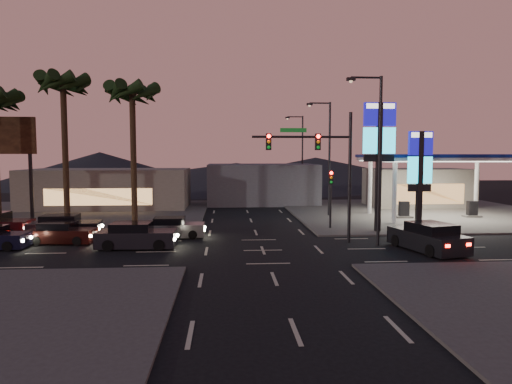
{
  "coord_description": "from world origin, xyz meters",
  "views": [
    {
      "loc": [
        -2.12,
        -25.44,
        5.38
      ],
      "look_at": [
        -0.11,
        4.14,
        3.0
      ],
      "focal_mm": 32.0,
      "sensor_mm": 36.0,
      "label": 1
    }
  ],
  "objects": [
    {
      "name": "streetlight_near",
      "position": [
        6.79,
        1.0,
        5.72
      ],
      "size": [
        2.14,
        0.25,
        10.0
      ],
      "color": "black",
      "rests_on": "ground"
    },
    {
      "name": "convenience_store",
      "position": [
        18.0,
        21.0,
        2.0
      ],
      "size": [
        10.0,
        6.0,
        4.0
      ],
      "primitive_type": "cube",
      "color": "#726B5B",
      "rests_on": "ground"
    },
    {
      "name": "streetlight_far",
      "position": [
        6.79,
        28.0,
        5.72
      ],
      "size": [
        2.14,
        0.25,
        10.0
      ],
      "color": "black",
      "rests_on": "ground"
    },
    {
      "name": "traffic_signal_mast",
      "position": [
        3.76,
        1.99,
        5.23
      ],
      "size": [
        6.1,
        0.39,
        8.0
      ],
      "color": "black",
      "rests_on": "ground"
    },
    {
      "name": "hill_left",
      "position": [
        -25.0,
        60.0,
        3.0
      ],
      "size": [
        40.0,
        40.0,
        6.0
      ],
      "primitive_type": "cone",
      "color": "black",
      "rests_on": "ground"
    },
    {
      "name": "palm_a",
      "position": [
        -9.0,
        9.5,
        9.43
      ],
      "size": [
        4.41,
        4.41,
        10.86
      ],
      "color": "black",
      "rests_on": "ground"
    },
    {
      "name": "corner_lot_nw",
      "position": [
        -16.0,
        16.0,
        0.06
      ],
      "size": [
        24.0,
        24.0,
        0.12
      ],
      "primitive_type": "cube",
      "color": "#47443F",
      "rests_on": "ground"
    },
    {
      "name": "building_far_west",
      "position": [
        -14.0,
        22.0,
        2.0
      ],
      "size": [
        16.0,
        8.0,
        4.0
      ],
      "primitive_type": "cube",
      "color": "#726B5B",
      "rests_on": "ground"
    },
    {
      "name": "car_lane_a_mid",
      "position": [
        -12.18,
        2.98,
        0.61
      ],
      "size": [
        4.12,
        2.0,
        1.3
      ],
      "color": "black",
      "rests_on": "ground"
    },
    {
      "name": "corner_lot_ne",
      "position": [
        16.0,
        16.0,
        0.06
      ],
      "size": [
        24.0,
        24.0,
        0.12
      ],
      "primitive_type": "cube",
      "color": "#47443F",
      "rests_on": "ground"
    },
    {
      "name": "pylon_sign_short",
      "position": [
        11.0,
        4.5,
        4.66
      ],
      "size": [
        1.6,
        0.35,
        7.0
      ],
      "color": "black",
      "rests_on": "ground"
    },
    {
      "name": "car_lane_b_mid",
      "position": [
        -12.72,
        5.07,
        0.69
      ],
      "size": [
        4.69,
        2.19,
        1.49
      ],
      "color": "black",
      "rests_on": "ground"
    },
    {
      "name": "car_lane_b_front",
      "position": [
        -5.56,
        4.54,
        0.62
      ],
      "size": [
        4.13,
        1.81,
        1.33
      ],
      "color": "slate",
      "rests_on": "ground"
    },
    {
      "name": "hill_right",
      "position": [
        15.0,
        60.0,
        2.5
      ],
      "size": [
        50.0,
        50.0,
        5.0
      ],
      "primitive_type": "cone",
      "color": "black",
      "rests_on": "ground"
    },
    {
      "name": "pylon_sign_tall",
      "position": [
        8.5,
        5.5,
        6.39
      ],
      "size": [
        2.2,
        0.35,
        9.0
      ],
      "color": "black",
      "rests_on": "ground"
    },
    {
      "name": "building_far_mid",
      "position": [
        2.0,
        26.0,
        2.2
      ],
      "size": [
        12.0,
        9.0,
        4.4
      ],
      "primitive_type": "cube",
      "color": "#4C4C51",
      "rests_on": "ground"
    },
    {
      "name": "palm_b",
      "position": [
        -14.0,
        9.5,
        9.97
      ],
      "size": [
        4.41,
        4.41,
        11.46
      ],
      "color": "black",
      "rests_on": "ground"
    },
    {
      "name": "car_lane_a_front",
      "position": [
        -7.33,
        1.18,
        0.7
      ],
      "size": [
        4.66,
        2.07,
        1.5
      ],
      "color": "black",
      "rests_on": "ground"
    },
    {
      "name": "streetlight_mid",
      "position": [
        6.79,
        14.0,
        5.72
      ],
      "size": [
        2.14,
        0.25,
        10.0
      ],
      "color": "black",
      "rests_on": "ground"
    },
    {
      "name": "ground",
      "position": [
        0.0,
        0.0,
        0.0
      ],
      "size": [
        140.0,
        140.0,
        0.0
      ],
      "primitive_type": "plane",
      "color": "black",
      "rests_on": "ground"
    },
    {
      "name": "suv_station",
      "position": [
        9.28,
        -0.77,
        0.75
      ],
      "size": [
        3.13,
        5.19,
        1.62
      ],
      "color": "black",
      "rests_on": "ground"
    },
    {
      "name": "hill_center",
      "position": [
        0.0,
        60.0,
        2.0
      ],
      "size": [
        60.0,
        60.0,
        4.0
      ],
      "primitive_type": "cone",
      "color": "black",
      "rests_on": "ground"
    },
    {
      "name": "pedestal_signal",
      "position": [
        5.5,
        6.98,
        2.92
      ],
      "size": [
        0.32,
        0.39,
        4.3
      ],
      "color": "black",
      "rests_on": "ground"
    },
    {
      "name": "gas_station",
      "position": [
        16.0,
        12.0,
        5.08
      ],
      "size": [
        12.2,
        8.2,
        5.47
      ],
      "color": "silver",
      "rests_on": "ground"
    }
  ]
}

